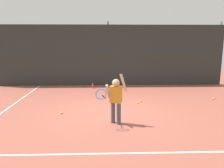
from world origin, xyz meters
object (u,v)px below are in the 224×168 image
(tennis_ball_0, at_px, (137,102))
(tennis_ball_4, at_px, (214,99))
(tennis_player, at_px, (115,97))
(water_bottle, at_px, (93,86))
(tennis_ball_2, at_px, (115,90))
(tennis_ball_3, at_px, (141,101))
(tennis_ball_1, at_px, (62,113))

(tennis_ball_0, distance_m, tennis_ball_4, 2.97)
(tennis_player, xyz_separation_m, tennis_ball_0, (0.87, 1.90, -0.69))
(water_bottle, height_order, tennis_ball_0, water_bottle)
(water_bottle, relative_size, tennis_ball_0, 3.33)
(tennis_player, xyz_separation_m, tennis_ball_2, (0.18, 3.96, -0.69))
(tennis_ball_2, bearing_deg, tennis_ball_3, -66.02)
(tennis_player, distance_m, tennis_ball_1, 1.93)
(tennis_ball_1, distance_m, tennis_ball_3, 2.88)
(tennis_ball_3, bearing_deg, tennis_ball_0, -129.15)
(tennis_ball_2, bearing_deg, tennis_ball_1, -119.48)
(tennis_ball_1, xyz_separation_m, tennis_ball_2, (1.77, 3.12, 0.00))
(tennis_ball_3, bearing_deg, water_bottle, 127.83)
(tennis_player, height_order, tennis_ball_1, tennis_player)
(tennis_ball_2, xyz_separation_m, tennis_ball_4, (3.63, -1.64, 0.00))
(tennis_ball_0, bearing_deg, tennis_player, -114.58)
(water_bottle, bearing_deg, tennis_ball_3, -52.17)
(tennis_ball_0, distance_m, tennis_ball_1, 2.68)
(water_bottle, xyz_separation_m, tennis_ball_2, (1.02, -0.51, -0.08))
(tennis_player, height_order, tennis_ball_4, tennis_player)
(tennis_ball_0, distance_m, tennis_ball_3, 0.23)
(tennis_player, bearing_deg, tennis_ball_2, 106.76)
(tennis_player, bearing_deg, tennis_ball_3, 83.31)
(tennis_player, xyz_separation_m, tennis_ball_3, (1.01, 2.08, -0.69))
(tennis_player, relative_size, tennis_ball_1, 20.46)
(tennis_ball_0, height_order, tennis_ball_1, same)
(tennis_player, relative_size, tennis_ball_0, 20.46)
(tennis_ball_1, relative_size, tennis_ball_2, 1.00)
(tennis_player, relative_size, tennis_ball_4, 20.46)
(tennis_ball_2, distance_m, tennis_ball_4, 3.99)
(tennis_ball_0, relative_size, tennis_ball_1, 1.00)
(water_bottle, height_order, tennis_ball_3, water_bottle)
(tennis_player, distance_m, tennis_ball_4, 4.52)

